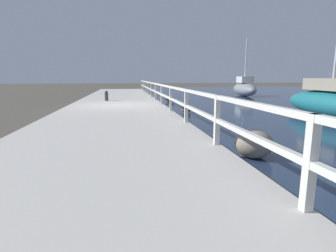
% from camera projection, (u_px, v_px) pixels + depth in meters
% --- Properties ---
extents(ground_plane, '(120.00, 120.00, 0.00)m').
position_uv_depth(ground_plane, '(117.00, 111.00, 12.86)').
color(ground_plane, '#4C473D').
extents(dock_walkway, '(4.65, 36.00, 0.27)m').
position_uv_depth(dock_walkway, '(117.00, 108.00, 12.83)').
color(dock_walkway, beige).
rests_on(dock_walkway, ground).
extents(railing, '(0.10, 32.50, 1.00)m').
position_uv_depth(railing, '(162.00, 91.00, 13.03)').
color(railing, silver).
rests_on(railing, dock_walkway).
extents(boulder_far_strip, '(0.56, 0.51, 0.42)m').
position_uv_depth(boulder_far_strip, '(170.00, 99.00, 17.18)').
color(boulder_far_strip, gray).
rests_on(boulder_far_strip, ground).
extents(boulder_near_dock, '(0.46, 0.42, 0.35)m').
position_uv_depth(boulder_near_dock, '(186.00, 109.00, 12.08)').
color(boulder_near_dock, slate).
rests_on(boulder_near_dock, ground).
extents(boulder_downstream, '(0.77, 0.70, 0.58)m').
position_uv_depth(boulder_downstream, '(254.00, 144.00, 5.28)').
color(boulder_downstream, gray).
rests_on(boulder_downstream, ground).
extents(boulder_mid_strip, '(0.42, 0.38, 0.31)m').
position_uv_depth(boulder_mid_strip, '(249.00, 142.00, 5.98)').
color(boulder_mid_strip, gray).
rests_on(boulder_mid_strip, ground).
extents(mooring_bollard, '(0.20, 0.20, 0.57)m').
position_uv_depth(mooring_bollard, '(106.00, 96.00, 15.11)').
color(mooring_bollard, '#333338').
rests_on(mooring_bollard, dock_walkway).
extents(sailboat_teal, '(1.60, 5.00, 8.01)m').
position_uv_depth(sailboat_teal, '(331.00, 101.00, 10.49)').
color(sailboat_teal, '#1E707A').
rests_on(sailboat_teal, water_surface).
extents(sailboat_gray, '(2.21, 5.21, 4.86)m').
position_uv_depth(sailboat_gray, '(244.00, 88.00, 22.76)').
color(sailboat_gray, gray).
rests_on(sailboat_gray, water_surface).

